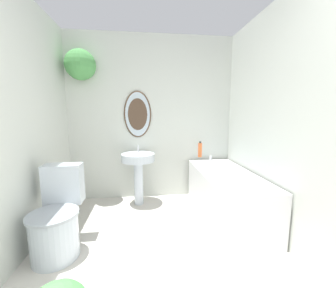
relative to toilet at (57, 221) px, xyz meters
The scene contains 7 objects.
wall_back 1.77m from the toilet, 57.77° to the left, with size 2.52×0.40×2.40m.
wall_right 2.34m from the toilet, ahead, with size 0.06×2.97×2.40m.
toilet is the anchor object (origin of this frame).
pedestal_sink 1.22m from the toilet, 53.25° to the left, with size 0.46×0.46×0.83m.
bathtub 1.85m from the toilet, 14.27° to the left, with size 0.62×1.44×0.64m.
shampoo_bottle 1.96m from the toilet, 32.55° to the left, with size 0.06×0.06×0.23m.
bath_mat 0.84m from the toilet, 24.44° to the left, with size 0.56×0.41×0.02m.
Camera 1 is at (-0.13, -0.24, 1.28)m, focal length 22.00 mm.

